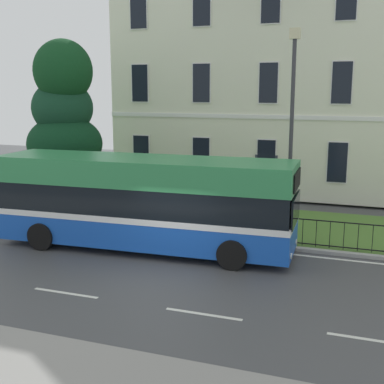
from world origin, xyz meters
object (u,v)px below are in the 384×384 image
object	(u,v)px
evergreen_tree	(65,139)
litter_bin	(94,207)
single_decker_bus	(144,202)
georgian_townhouse	(288,60)
street_lamp_post	(292,124)

from	to	relation	value
evergreen_tree	litter_bin	world-z (taller)	evergreen_tree
evergreen_tree	single_decker_bus	xyz separation A→B (m)	(6.04, -4.47, -1.55)
litter_bin	georgian_townhouse	bearing A→B (deg)	63.23
street_lamp_post	single_decker_bus	bearing A→B (deg)	-152.64
single_decker_bus	georgian_townhouse	bearing A→B (deg)	77.84
georgian_townhouse	litter_bin	size ratio (longest dim) A/B	15.48
litter_bin	single_decker_bus	bearing A→B (deg)	-36.14
georgian_townhouse	street_lamp_post	distance (m)	12.39
litter_bin	evergreen_tree	bearing A→B (deg)	142.91
georgian_townhouse	litter_bin	xyz separation A→B (m)	(-5.91, -11.71, -6.36)
georgian_townhouse	litter_bin	world-z (taller)	georgian_townhouse
single_decker_bus	litter_bin	world-z (taller)	single_decker_bus
evergreen_tree	georgian_townhouse	bearing A→B (deg)	49.17
evergreen_tree	litter_bin	distance (m)	4.09
georgian_townhouse	single_decker_bus	bearing A→B (deg)	-99.63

